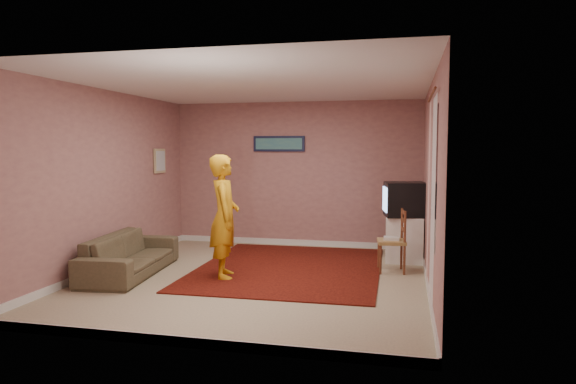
% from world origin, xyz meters
% --- Properties ---
extents(ground, '(5.00, 5.00, 0.00)m').
position_xyz_m(ground, '(0.00, 0.00, 0.00)').
color(ground, tan).
rests_on(ground, ground).
extents(wall_back, '(4.50, 0.02, 2.60)m').
position_xyz_m(wall_back, '(0.00, 2.50, 1.30)').
color(wall_back, '#A8756E').
rests_on(wall_back, ground).
extents(wall_front, '(4.50, 0.02, 2.60)m').
position_xyz_m(wall_front, '(0.00, -2.50, 1.30)').
color(wall_front, '#A8756E').
rests_on(wall_front, ground).
extents(wall_left, '(0.02, 5.00, 2.60)m').
position_xyz_m(wall_left, '(-2.25, 0.00, 1.30)').
color(wall_left, '#A8756E').
rests_on(wall_left, ground).
extents(wall_right, '(0.02, 5.00, 2.60)m').
position_xyz_m(wall_right, '(2.25, 0.00, 1.30)').
color(wall_right, '#A8756E').
rests_on(wall_right, ground).
extents(ceiling, '(4.50, 5.00, 0.02)m').
position_xyz_m(ceiling, '(0.00, 0.00, 2.60)').
color(ceiling, white).
rests_on(ceiling, wall_back).
extents(baseboard_back, '(4.50, 0.02, 0.10)m').
position_xyz_m(baseboard_back, '(0.00, 2.49, 0.05)').
color(baseboard_back, silver).
rests_on(baseboard_back, ground).
extents(baseboard_front, '(4.50, 0.02, 0.10)m').
position_xyz_m(baseboard_front, '(0.00, -2.49, 0.05)').
color(baseboard_front, silver).
rests_on(baseboard_front, ground).
extents(baseboard_left, '(0.02, 5.00, 0.10)m').
position_xyz_m(baseboard_left, '(-2.24, 0.00, 0.05)').
color(baseboard_left, silver).
rests_on(baseboard_left, ground).
extents(baseboard_right, '(0.02, 5.00, 0.10)m').
position_xyz_m(baseboard_right, '(2.24, 0.00, 0.05)').
color(baseboard_right, silver).
rests_on(baseboard_right, ground).
extents(window, '(0.01, 1.10, 1.50)m').
position_xyz_m(window, '(2.24, -0.90, 1.45)').
color(window, black).
rests_on(window, wall_right).
extents(curtain_sheer, '(0.01, 0.75, 2.10)m').
position_xyz_m(curtain_sheer, '(2.23, -1.05, 1.25)').
color(curtain_sheer, silver).
rests_on(curtain_sheer, wall_right).
extents(curtain_floral, '(0.01, 0.35, 2.10)m').
position_xyz_m(curtain_floral, '(2.21, -0.35, 1.25)').
color(curtain_floral, beige).
rests_on(curtain_floral, wall_right).
extents(curtain_rod, '(0.02, 1.40, 0.02)m').
position_xyz_m(curtain_rod, '(2.20, -0.90, 2.32)').
color(curtain_rod, brown).
rests_on(curtain_rod, wall_right).
extents(picture_back, '(0.95, 0.04, 0.28)m').
position_xyz_m(picture_back, '(-0.30, 2.47, 1.85)').
color(picture_back, '#121634').
rests_on(picture_back, wall_back).
extents(picture_left, '(0.04, 0.38, 0.42)m').
position_xyz_m(picture_left, '(-2.22, 1.60, 1.55)').
color(picture_left, tan).
rests_on(picture_left, wall_left).
extents(area_rug, '(2.68, 3.33, 0.02)m').
position_xyz_m(area_rug, '(0.30, 0.66, 0.01)').
color(area_rug, black).
rests_on(area_rug, ground).
extents(tv_cabinet, '(0.56, 0.51, 0.71)m').
position_xyz_m(tv_cabinet, '(1.95, 1.52, 0.36)').
color(tv_cabinet, white).
rests_on(tv_cabinet, ground).
extents(crt_tv, '(0.70, 0.64, 0.53)m').
position_xyz_m(crt_tv, '(1.94, 1.52, 0.98)').
color(crt_tv, black).
rests_on(crt_tv, tv_cabinet).
extents(chair_a, '(0.42, 0.40, 0.49)m').
position_xyz_m(chair_a, '(2.00, 2.20, 0.55)').
color(chair_a, '#A37A4F').
rests_on(chair_a, ground).
extents(dvd_player, '(0.44, 0.35, 0.07)m').
position_xyz_m(dvd_player, '(2.00, 2.20, 0.50)').
color(dvd_player, '#B7B7BC').
rests_on(dvd_player, chair_a).
extents(blue_throw, '(0.36, 0.04, 0.37)m').
position_xyz_m(blue_throw, '(2.00, 2.20, 0.73)').
color(blue_throw, '#9BBAFE').
rests_on(blue_throw, chair_a).
extents(chair_b, '(0.43, 0.45, 0.49)m').
position_xyz_m(chair_b, '(1.77, 0.80, 0.55)').
color(chair_b, '#A37A4F').
rests_on(chair_b, ground).
extents(game_console, '(0.22, 0.16, 0.04)m').
position_xyz_m(game_console, '(1.77, 0.80, 0.48)').
color(game_console, silver).
rests_on(game_console, chair_b).
extents(sofa, '(0.95, 1.99, 0.56)m').
position_xyz_m(sofa, '(-1.80, -0.17, 0.28)').
color(sofa, brown).
rests_on(sofa, ground).
extents(person, '(0.58, 0.71, 1.68)m').
position_xyz_m(person, '(-0.44, -0.05, 0.84)').
color(person, orange).
rests_on(person, ground).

